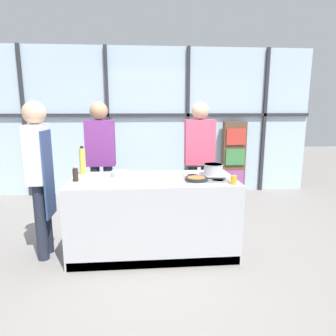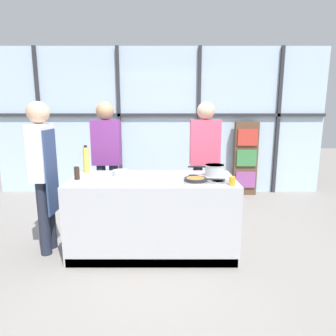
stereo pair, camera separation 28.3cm
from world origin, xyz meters
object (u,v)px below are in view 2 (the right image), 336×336
object	(u,v)px
mixing_bowl	(120,173)
pepper_grinder	(76,173)
frying_pan	(196,179)
chef	(42,167)
white_plate	(106,184)
juice_glass_near	(232,181)
spectator_far_left	(106,154)
spectator_center_left	(204,155)
oil_bottle	(85,160)
saucepan	(214,170)

from	to	relation	value
mixing_bowl	pepper_grinder	bearing A→B (deg)	-156.57
frying_pan	chef	bearing A→B (deg)	176.81
white_plate	juice_glass_near	distance (m)	1.32
chef	pepper_grinder	size ratio (longest dim) A/B	9.92
spectator_far_left	frying_pan	world-z (taller)	spectator_far_left
spectator_center_left	pepper_grinder	size ratio (longest dim) A/B	9.96
spectator_center_left	frying_pan	xyz separation A→B (m)	(-0.21, -0.98, -0.11)
mixing_bowl	oil_bottle	size ratio (longest dim) A/B	0.59
white_plate	oil_bottle	size ratio (longest dim) A/B	0.71
frying_pan	juice_glass_near	xyz separation A→B (m)	(0.36, -0.20, 0.03)
juice_glass_near	spectator_far_left	bearing A→B (deg)	142.51
oil_bottle	juice_glass_near	distance (m)	1.81
juice_glass_near	pepper_grinder	bearing A→B (deg)	170.91
chef	white_plate	size ratio (longest dim) A/B	7.22
spectator_far_left	pepper_grinder	bearing A→B (deg)	80.32
spectator_center_left	white_plate	distance (m)	1.64
chef	saucepan	world-z (taller)	chef
mixing_bowl	juice_glass_near	bearing A→B (deg)	-21.01
white_plate	mixing_bowl	size ratio (longest dim) A/B	1.20
frying_pan	oil_bottle	distance (m)	1.41
spectator_center_left	saucepan	bearing A→B (deg)	92.21
spectator_center_left	white_plate	bearing A→B (deg)	44.02
saucepan	juice_glass_near	world-z (taller)	saucepan
spectator_center_left	mixing_bowl	xyz separation A→B (m)	(-1.09, -0.71, -0.10)
oil_bottle	juice_glass_near	world-z (taller)	oil_bottle
chef	spectator_center_left	size ratio (longest dim) A/B	1.00
mixing_bowl	juice_glass_near	size ratio (longest dim) A/B	2.15
chef	mixing_bowl	xyz separation A→B (m)	(0.85, 0.18, -0.11)
spectator_center_left	pepper_grinder	xyz separation A→B (m)	(-1.56, -0.91, -0.05)
chef	juice_glass_near	xyz separation A→B (m)	(2.09, -0.30, -0.09)
chef	oil_bottle	world-z (taller)	chef
spectator_far_left	white_plate	distance (m)	1.16
mixing_bowl	chef	bearing A→B (deg)	-168.33
saucepan	oil_bottle	world-z (taller)	oil_bottle
saucepan	juice_glass_near	size ratio (longest dim) A/B	4.64
frying_pan	saucepan	distance (m)	0.35
spectator_far_left	mixing_bowl	xyz separation A→B (m)	(0.31, -0.71, -0.11)
saucepan	white_plate	xyz separation A→B (m)	(-1.20, -0.40, -0.06)
juice_glass_near	oil_bottle	bearing A→B (deg)	159.28
spectator_center_left	saucepan	distance (m)	0.74
spectator_far_left	spectator_center_left	bearing A→B (deg)	-180.00
oil_bottle	spectator_far_left	bearing A→B (deg)	75.04
spectator_far_left	spectator_center_left	size ratio (longest dim) A/B	1.00
spectator_far_left	spectator_center_left	xyz separation A→B (m)	(1.40, 0.00, -0.01)
frying_pan	oil_bottle	size ratio (longest dim) A/B	1.32
spectator_far_left	frying_pan	xyz separation A→B (m)	(1.19, -0.98, -0.12)
spectator_center_left	frying_pan	distance (m)	1.01
spectator_far_left	mixing_bowl	size ratio (longest dim) A/B	8.71
chef	frying_pan	bearing A→B (deg)	86.81
oil_bottle	spectator_center_left	bearing A→B (deg)	19.45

